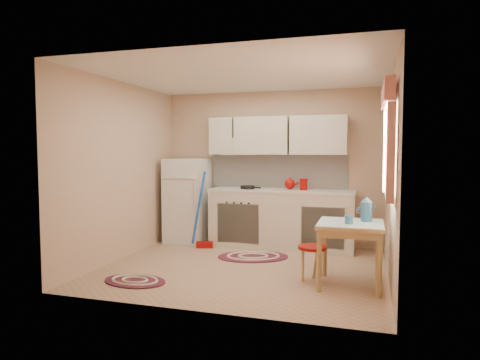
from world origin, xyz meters
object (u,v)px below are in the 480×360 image
object	(u,v)px
fridge	(187,200)
base_cabinets	(281,220)
table	(350,255)
stool	(312,264)

from	to	relation	value
fridge	base_cabinets	world-z (taller)	fridge
table	stool	distance (m)	0.46
fridge	table	size ratio (longest dim) A/B	1.94
base_cabinets	table	size ratio (longest dim) A/B	3.12
fridge	stool	world-z (taller)	fridge
fridge	base_cabinets	xyz separation A→B (m)	(1.59, 0.05, -0.26)
table	stool	bearing A→B (deg)	173.76
fridge	table	bearing A→B (deg)	-31.09
fridge	stool	bearing A→B (deg)	-34.83
fridge	stool	xyz separation A→B (m)	(2.29, -1.59, -0.49)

